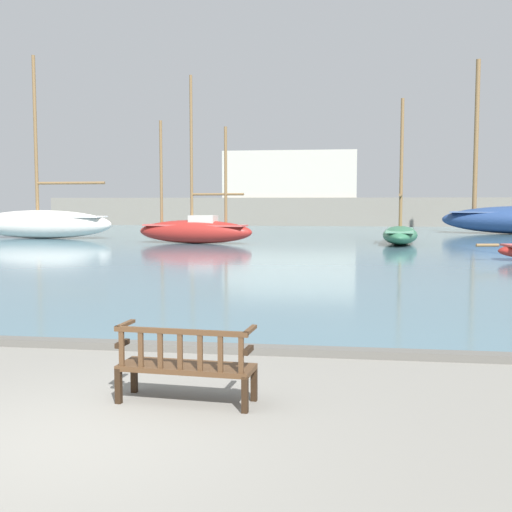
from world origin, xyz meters
TOP-DOWN VIEW (x-y plane):
  - ground_plane at (0.00, 0.00)m, footprint 160.00×160.00m
  - harbor_water at (0.00, 44.00)m, footprint 100.00×80.00m
  - quay_edge_kerb at (0.00, 3.85)m, footprint 40.00×0.30m
  - park_bench at (0.87, 1.28)m, footprint 1.64×0.65m
  - sailboat_nearest_starboard at (-16.22, 31.67)m, footprint 9.30×2.42m
  - sailboat_centre_channel at (-5.59, 28.27)m, footprint 6.72×2.52m
  - sailboat_distant_harbor at (5.49, 29.51)m, footprint 2.41×7.83m
  - far_breakwater at (-0.53, 55.25)m, footprint 52.95×2.40m

SIDE VIEW (x-z plane):
  - ground_plane at x=0.00m, z-range 0.00..0.00m
  - harbor_water at x=0.00m, z-range 0.00..0.08m
  - quay_edge_kerb at x=0.00m, z-range 0.00..0.12m
  - park_bench at x=0.87m, z-range 0.01..0.93m
  - sailboat_distant_harbor at x=5.49m, z-range -3.24..4.55m
  - sailboat_centre_channel at x=-5.59m, z-range -3.65..5.41m
  - sailboat_nearest_starboard at x=-16.22m, z-range -4.55..6.63m
  - far_breakwater at x=-0.53m, z-range -1.32..5.84m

